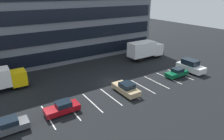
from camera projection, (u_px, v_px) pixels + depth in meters
name	position (u px, v px, depth m)	size (l,w,h in m)	color
ground_plane	(113.00, 82.00, 31.07)	(120.00, 120.00, 0.00)	black
office_building	(66.00, 21.00, 42.40)	(35.93, 13.14, 14.40)	slate
lot_markings	(127.00, 91.00, 28.11)	(22.54, 5.40, 0.01)	silver
box_truck_white	(145.00, 49.00, 40.94)	(7.96, 2.63, 3.69)	white
sedan_maroon	(62.00, 108.00, 22.92)	(3.97, 1.66, 1.42)	maroon
sedan_forest	(177.00, 73.00, 32.79)	(3.94, 1.65, 1.41)	#0C5933
sedan_charcoal	(8.00, 126.00, 19.77)	(3.97, 1.66, 1.42)	#474C51
suv_white	(191.00, 66.00, 34.65)	(2.03, 4.80, 2.17)	white
sedan_tan	(126.00, 88.00, 27.33)	(1.85, 4.42, 1.58)	tan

